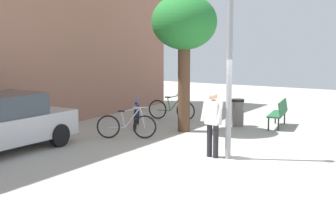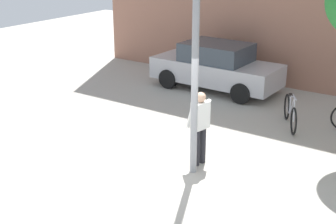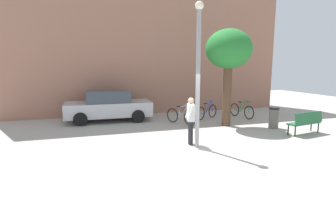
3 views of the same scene
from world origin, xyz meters
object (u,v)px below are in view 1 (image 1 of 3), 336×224
Objects in this scene: bicycle_silver at (127,126)px; plaza_tree at (184,25)px; lamppost at (230,51)px; bicycle_blue at (137,116)px; bicycle_green at (172,109)px; parked_car_silver at (0,124)px; trash_bin at (238,113)px; person_by_lamppost at (213,120)px; park_bench at (280,111)px.

plaza_tree is at bearing -25.52° from bicycle_silver.
lamppost is 2.98× the size of bicycle_blue.
plaza_tree is at bearing -139.96° from bicycle_green.
plaza_tree is 1.04× the size of parked_car_silver.
bicycle_silver is 1.71× the size of trash_bin.
bicycle_blue is at bearing 173.08° from bicycle_green.
person_by_lamppost reaches higher than parked_car_silver.
plaza_tree reaches higher than bicycle_blue.
park_bench is 5.35m from bicycle_silver.
lamppost is 2.88× the size of park_bench.
bicycle_green is 1.91× the size of trash_bin.
plaza_tree is at bearing 132.87° from park_bench.
lamppost is at bearing -78.43° from person_by_lamppost.
parked_car_silver reaches higher than bicycle_blue.
lamppost is at bearing -136.36° from bicycle_green.
trash_bin is (-0.52, 1.30, -0.07)m from park_bench.
person_by_lamppost is (-0.08, 0.39, -1.74)m from lamppost.
bicycle_silver is at bearing -170.95° from bicycle_green.
trash_bin is (1.91, -2.87, 0.09)m from bicycle_blue.
lamppost is 6.59m from bicycle_green.
bicycle_green is (-0.48, 3.93, -0.16)m from park_bench.
bicycle_silver is 3.72m from parked_car_silver.
park_bench is 1.77× the size of trash_bin.
park_bench is at bearing -59.79° from bicycle_blue.
park_bench is at bearing 3.71° from lamppost.
person_by_lamppost is 1.04× the size of bicycle_silver.
person_by_lamppost is at bearing -164.71° from trash_bin.
lamppost is 3.91m from plaza_tree.
parked_car_silver is 4.53× the size of trash_bin.
park_bench is at bearing -47.13° from plaza_tree.
trash_bin is (3.65, -2.04, 0.09)m from bicycle_silver.
bicycle_green is (4.54, 3.86, -0.58)m from person_by_lamppost.
bicycle_silver is at bearing 78.07° from lamppost.
trash_bin reaches higher than park_bench.
person_by_lamppost is 0.39× the size of parked_car_silver.
plaza_tree is 6.37m from parked_car_silver.
parked_car_silver is at bearing 168.91° from bicycle_blue.
plaza_tree is at bearing -84.52° from bicycle_blue.
lamppost is 1.13× the size of parked_car_silver.
bicycle_blue reaches higher than park_bench.
person_by_lamppost is 5.04m from park_bench.
trash_bin is at bearing 15.29° from person_by_lamppost.
trash_bin is (6.88, -3.84, -0.30)m from parked_car_silver.
plaza_tree is 3.68m from bicycle_silver.
person_by_lamppost is 1.04× the size of bicycle_blue.
park_bench is 1.41m from trash_bin.
bicycle_green is 0.42× the size of parked_car_silver.
plaza_tree is at bearing 45.82° from lamppost.
park_bench is 3.97m from bicycle_green.
park_bench is at bearing -83.04° from bicycle_green.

